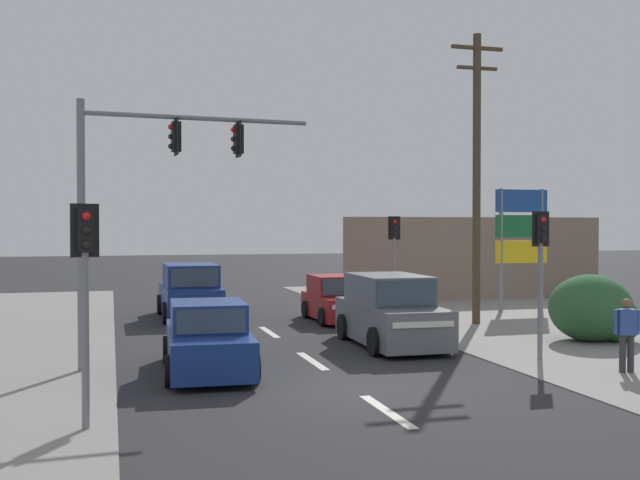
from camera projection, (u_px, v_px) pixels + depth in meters
The scene contains 17 objects.
ground_plane at pixel (351, 387), 14.87m from camera, with size 140.00×140.00×0.00m, color #28282B.
lane_dash_near at pixel (387, 411), 12.95m from camera, with size 0.20×2.40×0.01m, color silver.
lane_dash_mid at pixel (312, 361), 17.76m from camera, with size 0.20×2.40×0.01m, color silver.
lane_dash_far at pixel (269, 332), 22.57m from camera, with size 0.20×2.40×0.01m, color silver.
utility_pole_midground_right at pixel (477, 172), 24.28m from camera, with size 1.80×0.26×9.43m.
traffic_signal_mast at pixel (141, 184), 16.84m from camera, with size 5.28×0.55×6.00m.
pedestal_signal_right_kerb at pixel (541, 259), 17.84m from camera, with size 0.44×0.29×3.56m.
pedestal_signal_left_kerb at pixel (85, 277), 11.68m from camera, with size 0.44×0.31×3.56m.
pedestal_signal_far_median at pixel (394, 248), 26.84m from camera, with size 0.44×0.30×3.56m.
shopping_plaza_sign at pixel (521, 232), 27.96m from camera, with size 2.10×0.16×4.60m.
roadside_bush at pixel (595, 310), 20.74m from camera, with size 2.45×2.10×1.87m.
shopfront_wall_far at pixel (475, 258), 33.21m from camera, with size 12.00×1.00×3.60m, color gray.
suv_receding_far at pixel (190, 293), 26.00m from camera, with size 2.07×4.54×1.90m.
suv_oncoming_mid at pixel (390, 313), 20.05m from camera, with size 2.14×4.58×1.90m.
sedan_kerbside_parked at pixel (208, 341), 16.34m from camera, with size 2.06×4.32×1.56m.
hatchback_oncoming_near at pixel (336, 300), 25.27m from camera, with size 1.81×3.65×1.53m.
pedestrian_at_kerb at pixel (627, 331), 16.27m from camera, with size 0.54×0.30×1.63m.
Camera 1 is at (-4.59, -14.10, 3.21)m, focal length 42.00 mm.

